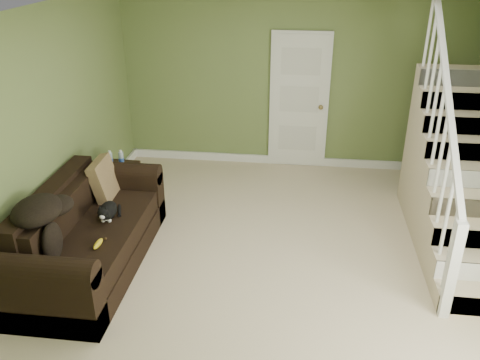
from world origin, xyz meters
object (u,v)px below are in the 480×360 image
(sofa, at_px, (87,237))
(cat, at_px, (107,211))
(side_table, at_px, (120,184))
(banana, at_px, (98,244))

(sofa, height_order, cat, sofa)
(side_table, bearing_deg, banana, -76.56)
(cat, xyz_separation_m, banana, (0.10, -0.53, -0.06))
(side_table, relative_size, cat, 1.62)
(sofa, xyz_separation_m, side_table, (-0.14, 1.41, -0.07))
(side_table, height_order, banana, side_table)
(sofa, distance_m, banana, 0.48)
(side_table, height_order, cat, side_table)
(cat, distance_m, banana, 0.54)
(banana, bearing_deg, cat, 102.75)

